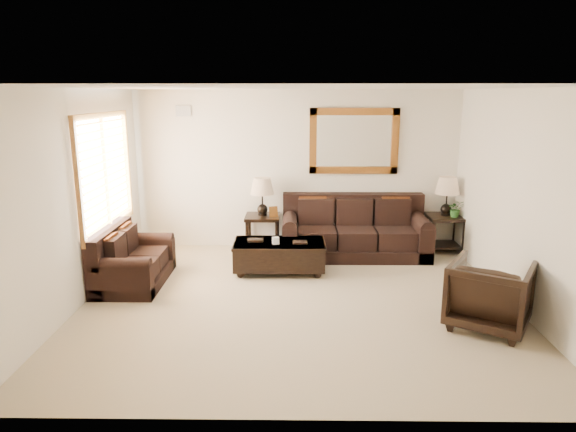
{
  "coord_description": "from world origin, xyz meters",
  "views": [
    {
      "loc": [
        -0.04,
        -6.23,
        2.63
      ],
      "look_at": [
        -0.12,
        0.6,
        1.0
      ],
      "focal_mm": 32.0,
      "sensor_mm": 36.0,
      "label": 1
    }
  ],
  "objects_px": {
    "end_table_right": "(446,204)",
    "sofa": "(354,234)",
    "armchair": "(490,291)",
    "loveseat": "(130,263)",
    "end_table_left": "(262,204)",
    "coffee_table": "(279,253)"
  },
  "relations": [
    {
      "from": "sofa",
      "to": "end_table_right",
      "type": "distance_m",
      "value": 1.62
    },
    {
      "from": "end_table_right",
      "to": "armchair",
      "type": "relative_size",
      "value": 1.48
    },
    {
      "from": "loveseat",
      "to": "end_table_right",
      "type": "height_order",
      "value": "end_table_right"
    },
    {
      "from": "end_table_right",
      "to": "end_table_left",
      "type": "bearing_deg",
      "value": 179.93
    },
    {
      "from": "loveseat",
      "to": "armchair",
      "type": "distance_m",
      "value": 4.76
    },
    {
      "from": "loveseat",
      "to": "armchair",
      "type": "height_order",
      "value": "armchair"
    },
    {
      "from": "loveseat",
      "to": "end_table_right",
      "type": "relative_size",
      "value": 1.11
    },
    {
      "from": "sofa",
      "to": "armchair",
      "type": "relative_size",
      "value": 2.74
    },
    {
      "from": "loveseat",
      "to": "armchair",
      "type": "xyz_separation_m",
      "value": [
        4.56,
        -1.36,
        0.14
      ]
    },
    {
      "from": "sofa",
      "to": "end_table_left",
      "type": "height_order",
      "value": "end_table_left"
    },
    {
      "from": "sofa",
      "to": "loveseat",
      "type": "relative_size",
      "value": 1.67
    },
    {
      "from": "end_table_right",
      "to": "loveseat",
      "type": "bearing_deg",
      "value": -162.55
    },
    {
      "from": "end_table_left",
      "to": "sofa",
      "type": "bearing_deg",
      "value": -5.21
    },
    {
      "from": "end_table_left",
      "to": "armchair",
      "type": "xyz_separation_m",
      "value": [
        2.77,
        -2.89,
        -0.39
      ]
    },
    {
      "from": "end_table_right",
      "to": "armchair",
      "type": "distance_m",
      "value": 2.93
    },
    {
      "from": "sofa",
      "to": "armchair",
      "type": "distance_m",
      "value": 3.02
    },
    {
      "from": "end_table_right",
      "to": "sofa",
      "type": "bearing_deg",
      "value": -174.92
    },
    {
      "from": "armchair",
      "to": "coffee_table",
      "type": "bearing_deg",
      "value": -5.69
    },
    {
      "from": "loveseat",
      "to": "end_table_left",
      "type": "xyz_separation_m",
      "value": [
        1.78,
        1.53,
        0.53
      ]
    },
    {
      "from": "loveseat",
      "to": "end_table_left",
      "type": "distance_m",
      "value": 2.41
    },
    {
      "from": "end_table_left",
      "to": "armchair",
      "type": "height_order",
      "value": "end_table_left"
    },
    {
      "from": "loveseat",
      "to": "coffee_table",
      "type": "relative_size",
      "value": 1.04
    }
  ]
}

